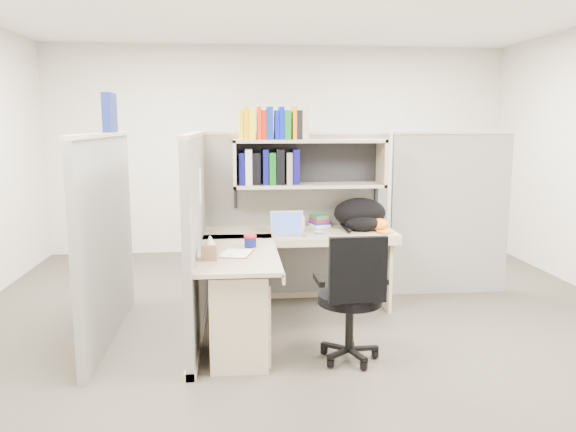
{
  "coord_description": "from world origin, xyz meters",
  "views": [
    {
      "loc": [
        -0.58,
        -4.44,
        1.7
      ],
      "look_at": [
        -0.14,
        0.25,
        0.92
      ],
      "focal_mm": 35.0,
      "sensor_mm": 36.0,
      "label": 1
    }
  ],
  "objects": [
    {
      "name": "snack_canister",
      "position": [
        -0.47,
        -0.07,
        0.78
      ],
      "size": [
        0.1,
        0.1,
        0.1
      ],
      "color": "#0E1454",
      "rests_on": "desk"
    },
    {
      "name": "desk",
      "position": [
        -0.41,
        -0.29,
        0.44
      ],
      "size": [
        1.74,
        1.75,
        0.73
      ],
      "color": "tan",
      "rests_on": "ground"
    },
    {
      "name": "cubicle",
      "position": [
        -0.37,
        0.45,
        0.91
      ],
      "size": [
        3.79,
        1.84,
        1.95
      ],
      "color": "slate",
      "rests_on": "ground"
    },
    {
      "name": "orange_cap",
      "position": [
        0.72,
        0.54,
        0.79
      ],
      "size": [
        0.26,
        0.28,
        0.11
      ],
      "primitive_type": null,
      "rotation": [
        0.0,
        0.0,
        0.27
      ],
      "color": "orange",
      "rests_on": "desk"
    },
    {
      "name": "mouse",
      "position": [
        0.16,
        0.42,
        0.75
      ],
      "size": [
        0.1,
        0.07,
        0.04
      ],
      "primitive_type": "ellipsoid",
      "rotation": [
        0.0,
        0.0,
        0.02
      ],
      "color": "#7B8CAF",
      "rests_on": "desk"
    },
    {
      "name": "paper_cup",
      "position": [
        0.04,
        0.78,
        0.78
      ],
      "size": [
        0.09,
        0.09,
        0.1
      ],
      "primitive_type": "cylinder",
      "rotation": [
        0.0,
        0.0,
        -0.25
      ],
      "color": "white",
      "rests_on": "desk"
    },
    {
      "name": "ground",
      "position": [
        0.0,
        0.0,
        0.0
      ],
      "size": [
        6.0,
        6.0,
        0.0
      ],
      "primitive_type": "plane",
      "color": "#332D27",
      "rests_on": "ground"
    },
    {
      "name": "task_chair",
      "position": [
        0.22,
        -0.68,
        0.34
      ],
      "size": [
        0.5,
        0.47,
        0.96
      ],
      "color": "black",
      "rests_on": "ground"
    },
    {
      "name": "loose_paper",
      "position": [
        -0.58,
        -0.28,
        0.73
      ],
      "size": [
        0.28,
        0.33,
        0.0
      ],
      "primitive_type": null,
      "rotation": [
        0.0,
        0.0,
        -0.25
      ],
      "color": "silver",
      "rests_on": "desk"
    },
    {
      "name": "book_stack",
      "position": [
        0.21,
        0.82,
        0.78
      ],
      "size": [
        0.21,
        0.25,
        0.1
      ],
      "primitive_type": null,
      "rotation": [
        0.0,
        0.0,
        0.28
      ],
      "color": "gray",
      "rests_on": "desk"
    },
    {
      "name": "room_shell",
      "position": [
        0.0,
        0.0,
        1.62
      ],
      "size": [
        6.0,
        6.0,
        6.0
      ],
      "color": "beige",
      "rests_on": "ground"
    },
    {
      "name": "backpack",
      "position": [
        0.58,
        0.59,
        0.87
      ],
      "size": [
        0.58,
        0.51,
        0.29
      ],
      "primitive_type": null,
      "rotation": [
        0.0,
        0.0,
        -0.3
      ],
      "color": "black",
      "rests_on": "desk"
    },
    {
      "name": "tissue_box",
      "position": [
        -0.77,
        -0.45,
        0.82
      ],
      "size": [
        0.13,
        0.13,
        0.18
      ],
      "primitive_type": null,
      "rotation": [
        0.0,
        0.0,
        -0.15
      ],
      "color": "#996C57",
      "rests_on": "desk"
    },
    {
      "name": "laptop",
      "position": [
        -0.13,
        0.39,
        0.84
      ],
      "size": [
        0.3,
        0.3,
        0.21
      ],
      "primitive_type": null,
      "rotation": [
        0.0,
        0.0,
        -0.01
      ],
      "color": "#B3B2B7",
      "rests_on": "desk"
    }
  ]
}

